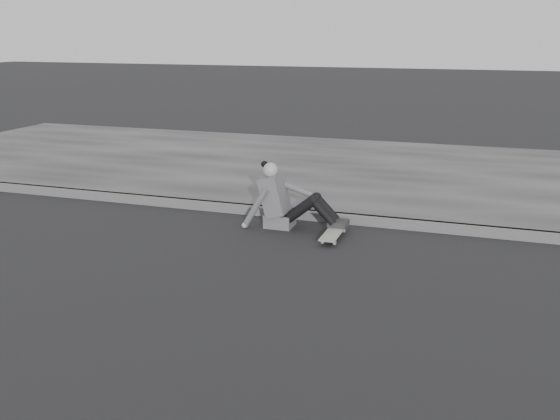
{
  "coord_description": "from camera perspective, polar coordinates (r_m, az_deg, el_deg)",
  "views": [
    {
      "loc": [
        -0.65,
        -5.42,
        2.51
      ],
      "look_at": [
        -2.85,
        1.24,
        0.5
      ],
      "focal_mm": 40.0,
      "sensor_mm": 36.0,
      "label": 1
    }
  ],
  "objects": [
    {
      "name": "ground",
      "position": [
        6.01,
        23.1,
        -10.1
      ],
      "size": [
        80.0,
        80.0,
        0.0
      ],
      "primitive_type": "plane",
      "color": "black",
      "rests_on": "ground"
    },
    {
      "name": "curb",
      "position": [
        8.39,
        21.92,
        -2.18
      ],
      "size": [
        24.0,
        0.16,
        0.12
      ],
      "primitive_type": "cube",
      "color": "#515151",
      "rests_on": "ground"
    },
    {
      "name": "seated_woman",
      "position": [
        8.22,
        0.41,
        0.84
      ],
      "size": [
        1.38,
        0.46,
        0.88
      ],
      "color": "#515153",
      "rests_on": "ground"
    },
    {
      "name": "sidewalk",
      "position": [
        11.31,
        21.16,
        2.4
      ],
      "size": [
        24.0,
        6.0,
        0.12
      ],
      "primitive_type": "cube",
      "color": "#3D3D3D",
      "rests_on": "ground"
    },
    {
      "name": "skateboard",
      "position": [
        7.89,
        4.94,
        -2.07
      ],
      "size": [
        0.2,
        0.78,
        0.09
      ],
      "color": "gray",
      "rests_on": "ground"
    }
  ]
}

